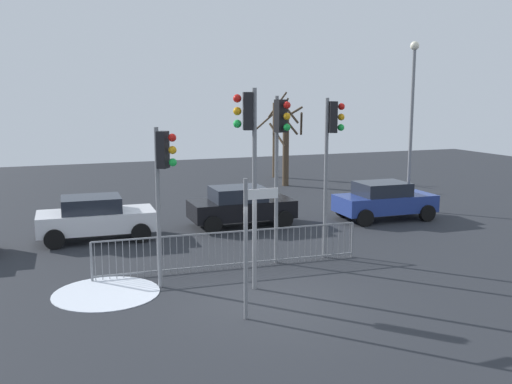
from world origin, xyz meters
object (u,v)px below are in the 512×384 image
object	(u,v)px
traffic_light_foreground_left	(163,171)
traffic_light_mid_left	(331,142)
bare_tree_centre	(287,145)
car_black_far	(241,206)
direction_sign_post	(248,241)
traffic_light_rear_right	(280,142)
car_blue_trailing	(384,200)
bare_tree_left	(275,137)
car_white_mid	(95,217)
traffic_light_rear_left	(249,144)
street_lamp	(412,109)

from	to	relation	value
traffic_light_foreground_left	traffic_light_mid_left	world-z (taller)	traffic_light_mid_left
traffic_light_foreground_left	bare_tree_centre	xyz separation A→B (m)	(9.52, 14.08, -0.77)
car_black_far	traffic_light_foreground_left	bearing A→B (deg)	-123.84
traffic_light_mid_left	direction_sign_post	bearing A→B (deg)	-32.06
traffic_light_rear_right	car_blue_trailing	distance (m)	7.90
traffic_light_rear_right	car_black_far	distance (m)	5.72
car_black_far	bare_tree_left	distance (m)	13.06
car_blue_trailing	car_white_mid	world-z (taller)	same
direction_sign_post	bare_tree_left	size ratio (longest dim) A/B	0.62
traffic_light_mid_left	bare_tree_centre	xyz separation A→B (m)	(4.36, 13.07, -1.26)
traffic_light_foreground_left	traffic_light_rear_left	bearing A→B (deg)	101.76
bare_tree_centre	traffic_light_rear_right	bearing A→B (deg)	-114.56
car_white_mid	bare_tree_left	size ratio (longest dim) A/B	0.78
car_black_far	bare_tree_left	bearing A→B (deg)	62.54
direction_sign_post	traffic_light_foreground_left	bearing A→B (deg)	113.01
car_white_mid	bare_tree_left	world-z (taller)	bare_tree_left
traffic_light_rear_right	street_lamp	size ratio (longest dim) A/B	0.69
traffic_light_foreground_left	car_white_mid	world-z (taller)	traffic_light_foreground_left
traffic_light_rear_right	car_black_far	xyz separation A→B (m)	(0.58, 4.99, -2.73)
traffic_light_mid_left	bare_tree_left	distance (m)	17.09
traffic_light_rear_right	bare_tree_left	distance (m)	17.75
traffic_light_rear_left	traffic_light_rear_right	size ratio (longest dim) A/B	1.04
traffic_light_rear_left	car_black_far	distance (m)	7.62
traffic_light_mid_left	direction_sign_post	size ratio (longest dim) A/B	1.53
traffic_light_rear_left	car_black_far	bearing A→B (deg)	-2.78
traffic_light_mid_left	street_lamp	xyz separation A→B (m)	(6.49, 5.22, 0.77)
car_white_mid	bare_tree_left	xyz separation A→B (m)	(11.36, 11.61, 1.61)
direction_sign_post	street_lamp	bearing A→B (deg)	38.67
traffic_light_rear_left	street_lamp	world-z (taller)	street_lamp
car_blue_trailing	bare_tree_left	world-z (taller)	bare_tree_left
traffic_light_mid_left	street_lamp	bearing A→B (deg)	143.49
traffic_light_mid_left	car_black_far	xyz separation A→B (m)	(-1.09, 4.88, -2.69)
traffic_light_foreground_left	traffic_light_rear_left	distance (m)	2.21
car_white_mid	traffic_light_mid_left	bearing A→B (deg)	-34.14
traffic_light_mid_left	car_black_far	bearing A→B (deg)	-152.74
car_blue_trailing	car_white_mid	xyz separation A→B (m)	(-10.82, 0.68, 0.00)
traffic_light_mid_left	bare_tree_left	size ratio (longest dim) A/B	0.95
bare_tree_centre	direction_sign_post	bearing A→B (deg)	-116.28
car_white_mid	street_lamp	distance (m)	13.27
traffic_light_foreground_left	traffic_light_mid_left	xyz separation A→B (m)	(5.16, 1.01, 0.49)
car_black_far	traffic_light_mid_left	bearing A→B (deg)	-76.59
direction_sign_post	bare_tree_left	xyz separation A→B (m)	(8.97, 19.98, 0.65)
direction_sign_post	car_white_mid	xyz separation A→B (m)	(-2.39, 8.37, -0.96)
traffic_light_rear_left	traffic_light_mid_left	bearing A→B (deg)	-45.36
traffic_light_foreground_left	car_white_mid	distance (m)	6.21
car_black_far	car_blue_trailing	bearing A→B (deg)	-8.14
bare_tree_left	car_white_mid	bearing A→B (deg)	-134.38
traffic_light_rear_left	car_blue_trailing	size ratio (longest dim) A/B	1.29
traffic_light_rear_right	bare_tree_centre	distance (m)	14.55
traffic_light_foreground_left	street_lamp	world-z (taller)	street_lamp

